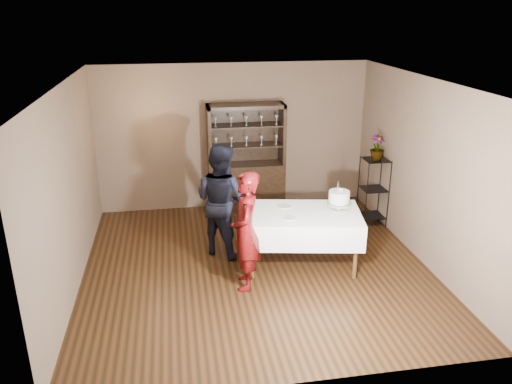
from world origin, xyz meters
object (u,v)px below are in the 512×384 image
(plant_etagere, at_px, (373,189))
(woman, at_px, (246,231))
(cake_table, at_px, (302,225))
(china_hutch, at_px, (246,176))
(cake, at_px, (339,198))
(potted_plant, at_px, (377,148))
(man, at_px, (221,200))

(plant_etagere, xyz_separation_m, woman, (-2.50, -1.71, 0.17))
(cake_table, bearing_deg, china_hutch, 101.71)
(cake_table, distance_m, cake, 0.66)
(plant_etagere, xyz_separation_m, potted_plant, (-0.01, -0.03, 0.75))
(china_hutch, distance_m, plant_etagere, 2.33)
(man, height_order, potted_plant, man)
(cake_table, xyz_separation_m, woman, (-0.90, -0.46, 0.18))
(woman, xyz_separation_m, cake, (1.44, 0.46, 0.20))
(woman, height_order, man, man)
(man, xyz_separation_m, cake, (1.66, -0.61, 0.15))
(man, relative_size, potted_plant, 4.08)
(woman, bearing_deg, man, -160.40)
(china_hutch, xyz_separation_m, woman, (-0.42, -2.76, 0.16))
(plant_etagere, distance_m, cake, 1.69)
(china_hutch, xyz_separation_m, potted_plant, (2.07, -1.09, 0.74))
(potted_plant, bearing_deg, cake_table, -142.57)
(china_hutch, height_order, potted_plant, china_hutch)
(cake_table, height_order, cake, cake)
(china_hutch, bearing_deg, cake, -66.25)
(cake, bearing_deg, woman, -162.23)
(plant_etagere, height_order, cake_table, plant_etagere)
(china_hutch, distance_m, potted_plant, 2.45)
(cake, height_order, potted_plant, potted_plant)
(china_hutch, bearing_deg, cake_table, -78.29)
(cake_table, xyz_separation_m, man, (-1.13, 0.61, 0.23))
(potted_plant, bearing_deg, woman, -146.03)
(plant_etagere, bearing_deg, woman, -145.62)
(cake_table, relative_size, man, 1.05)
(cake_table, height_order, man, man)
(plant_etagere, distance_m, potted_plant, 0.75)
(man, bearing_deg, potted_plant, -125.93)
(man, bearing_deg, plant_etagere, -125.29)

